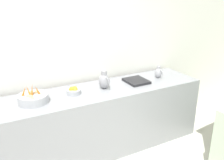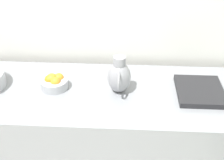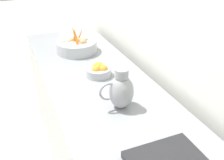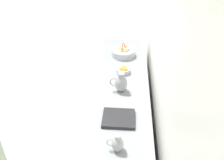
{
  "view_description": "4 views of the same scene",
  "coord_description": "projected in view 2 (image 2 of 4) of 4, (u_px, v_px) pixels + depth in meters",
  "views": [
    {
      "loc": [
        1.29,
        -1.1,
        2.14
      ],
      "look_at": [
        -1.28,
        0.28,
        1.1
      ],
      "focal_mm": 38.91,
      "sensor_mm": 36.0,
      "label": 1
    },
    {
      "loc": [
        0.18,
        0.32,
        2.07
      ],
      "look_at": [
        -1.35,
        0.23,
        1.09
      ],
      "focal_mm": 48.97,
      "sensor_mm": 36.0,
      "label": 2
    },
    {
      "loc": [
        -0.94,
        1.45,
        1.81
      ],
      "look_at": [
        -1.46,
        0.19,
        1.07
      ],
      "focal_mm": 41.24,
      "sensor_mm": 36.0,
      "label": 3
    },
    {
      "loc": [
        -1.57,
        2.77,
        2.69
      ],
      "look_at": [
        -1.38,
        0.28,
        1.08
      ],
      "focal_mm": 39.7,
      "sensor_mm": 36.0,
      "label": 4
    }
  ],
  "objects": [
    {
      "name": "orange_bowl",
      "position": [
        54.0,
        82.0,
        2.03
      ],
      "size": [
        0.19,
        0.19,
        0.1
      ],
      "color": "#ADAFB5",
      "rests_on": "prep_counter"
    },
    {
      "name": "counter_sink_basin",
      "position": [
        200.0,
        91.0,
        1.99
      ],
      "size": [
        0.34,
        0.3,
        0.04
      ],
      "primitive_type": "cube",
      "color": "#232326",
      "rests_on": "prep_counter"
    },
    {
      "name": "metal_pitcher_tall",
      "position": [
        119.0,
        76.0,
        1.96
      ],
      "size": [
        0.21,
        0.15,
        0.25
      ],
      "color": "#939399",
      "rests_on": "prep_counter"
    },
    {
      "name": "prep_counter",
      "position": [
        107.0,
        142.0,
        2.26
      ],
      "size": [
        0.73,
        3.01,
        0.92
      ],
      "primitive_type": "cube",
      "color": "gray",
      "rests_on": "ground_plane"
    }
  ]
}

